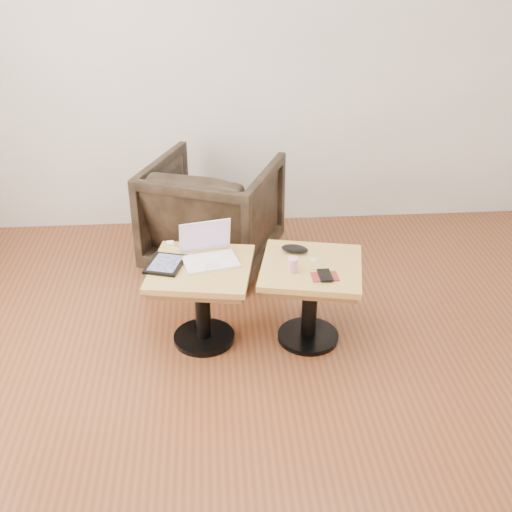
{
  "coord_description": "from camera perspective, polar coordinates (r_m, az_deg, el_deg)",
  "views": [
    {
      "loc": [
        -0.34,
        -2.53,
        2.28
      ],
      "look_at": [
        -0.1,
        0.61,
        0.56
      ],
      "focal_mm": 45.0,
      "sensor_mm": 36.0,
      "label": 1
    }
  ],
  "objects": [
    {
      "name": "room_shell",
      "position": [
        2.72,
        3.17,
        8.65
      ],
      "size": [
        4.52,
        4.52,
        2.71
      ],
      "color": "brown",
      "rests_on": "ground"
    },
    {
      "name": "phone_on_sleeve",
      "position": [
        3.5,
        6.14,
        -1.78
      ],
      "size": [
        0.15,
        0.13,
        0.02
      ],
      "rotation": [
        0.0,
        0.0,
        0.03
      ],
      "color": "maroon",
      "rests_on": "side_table_right"
    },
    {
      "name": "armchair",
      "position": [
        4.51,
        -3.84,
        3.84
      ],
      "size": [
        1.08,
        1.1,
        0.77
      ],
      "primitive_type": "imported",
      "rotation": [
        0.0,
        0.0,
        2.75
      ],
      "color": "black",
      "rests_on": "ground"
    },
    {
      "name": "glasses_case",
      "position": [
        3.72,
        3.47,
        0.64
      ],
      "size": [
        0.17,
        0.12,
        0.05
      ],
      "primitive_type": "ellipsoid",
      "rotation": [
        0.0,
        0.0,
        -0.34
      ],
      "color": "black",
      "rests_on": "side_table_right"
    },
    {
      "name": "tablet",
      "position": [
        3.63,
        -8.05,
        -0.72
      ],
      "size": [
        0.25,
        0.28,
        0.02
      ],
      "rotation": [
        0.0,
        0.0,
        -0.29
      ],
      "color": "black",
      "rests_on": "side_table_left"
    },
    {
      "name": "laptop",
      "position": [
        3.64,
        -4.23,
        0.25
      ],
      "size": [
        0.35,
        0.31,
        0.21
      ],
      "rotation": [
        0.0,
        0.0,
        0.23
      ],
      "color": "white",
      "rests_on": "side_table_left"
    },
    {
      "name": "charging_adapter",
      "position": [
        3.83,
        -7.63,
        1.07
      ],
      "size": [
        0.05,
        0.05,
        0.02
      ],
      "primitive_type": "cube",
      "rotation": [
        0.0,
        0.0,
        0.12
      ],
      "color": "white",
      "rests_on": "side_table_left"
    },
    {
      "name": "striped_cup",
      "position": [
        3.53,
        3.28,
        -0.77
      ],
      "size": [
        0.07,
        0.07,
        0.08
      ],
      "primitive_type": "cylinder",
      "rotation": [
        0.0,
        0.0,
        -0.17
      ],
      "color": "#C04E71",
      "rests_on": "side_table_right"
    },
    {
      "name": "side_table_left",
      "position": [
        3.67,
        -4.85,
        -2.59
      ],
      "size": [
        0.64,
        0.64,
        0.51
      ],
      "rotation": [
        0.0,
        0.0,
        -0.17
      ],
      "color": "black",
      "rests_on": "ground"
    },
    {
      "name": "side_table_right",
      "position": [
        3.68,
        4.87,
        -2.5
      ],
      "size": [
        0.66,
        0.66,
        0.51
      ],
      "rotation": [
        0.0,
        0.0,
        -0.21
      ],
      "color": "black",
      "rests_on": "ground"
    },
    {
      "name": "earbuds_tangle",
      "position": [
        3.65,
        5.31,
        -0.36
      ],
      "size": [
        0.07,
        0.05,
        0.01
      ],
      "color": "white",
      "rests_on": "side_table_right"
    }
  ]
}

